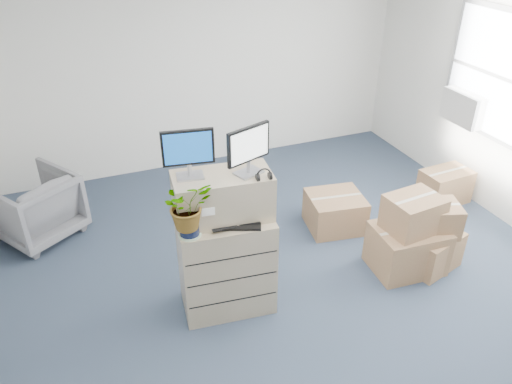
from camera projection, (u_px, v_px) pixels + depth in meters
The scene contains 17 objects.
ground at pixel (307, 309), 4.93m from camera, with size 7.00×7.00×0.00m, color #212A3C.
wall_back at pixel (200, 71), 7.02m from camera, with size 6.00×0.02×2.80m, color silver.
ac_unit at pixel (465, 107), 6.34m from camera, with size 0.24×0.60×0.40m, color silver.
filing_cabinet_lower at pixel (226, 263), 4.74m from camera, with size 0.86×0.53×1.01m, color tan.
filing_cabinet_upper at pixel (223, 196), 4.42m from camera, with size 0.86×0.43×0.43m, color tan.
monitor_left at pixel (188, 151), 4.15m from camera, with size 0.44×0.20×0.44m.
monitor_right at pixel (249, 148), 4.20m from camera, with size 0.43×0.24×0.44m.
headphones at pixel (264, 175), 4.22m from camera, with size 0.13×0.13×0.01m, color black.
keyboard at pixel (233, 223), 4.41m from camera, with size 0.49×0.20×0.03m, color black.
mouse at pixel (259, 221), 4.44m from camera, with size 0.09×0.06×0.03m, color silver.
water_bottle at pixel (232, 201), 4.50m from camera, with size 0.08×0.08×0.27m, color gray.
phone_dock at pixel (223, 212), 4.51m from camera, with size 0.06×0.05×0.13m.
external_drive at pixel (252, 204), 4.65m from camera, with size 0.21×0.16×0.06m, color black.
tissue_box at pixel (254, 198), 4.60m from camera, with size 0.21×0.10×0.08m, color #3C95CE.
potted_plant at pixel (188, 211), 4.15m from camera, with size 0.44×0.48×0.44m.
office_chair at pixel (35, 204), 5.80m from camera, with size 0.84×0.79×0.86m, color slate.
cardboard_boxes at pixel (403, 223), 5.67m from camera, with size 2.33×1.68×0.89m.
Camera 1 is at (-1.81, -3.20, 3.51)m, focal length 35.00 mm.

